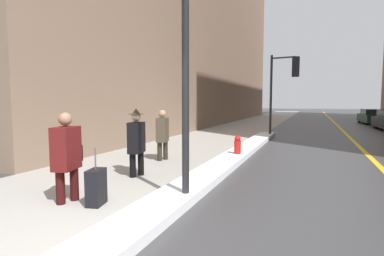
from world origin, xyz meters
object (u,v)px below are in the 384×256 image
(pedestrian_with_shoulder_bag, at_px, (163,133))
(pedestrian_nearside, at_px, (67,153))
(pedestrian_in_fedora, at_px, (137,140))
(lamp_post, at_px, (185,38))
(traffic_light_near, at_px, (286,78))
(fire_hydrant, at_px, (238,147))
(parked_car_dark_green, at_px, (375,117))
(rolling_suitcase, at_px, (96,187))

(pedestrian_with_shoulder_bag, bearing_deg, pedestrian_nearside, -10.63)
(pedestrian_in_fedora, bearing_deg, pedestrian_with_shoulder_bag, 176.12)
(lamp_post, xyz_separation_m, pedestrian_with_shoulder_bag, (-2.05, 3.09, -1.91))
(traffic_light_near, distance_m, pedestrian_nearside, 11.31)
(fire_hydrant, bearing_deg, pedestrian_nearside, -109.55)
(pedestrian_with_shoulder_bag, bearing_deg, parked_car_dark_green, 142.27)
(parked_car_dark_green, xyz_separation_m, fire_hydrant, (-6.51, -18.29, -0.21))
(parked_car_dark_green, xyz_separation_m, rolling_suitcase, (-7.69, -23.10, -0.25))
(traffic_light_near, height_order, pedestrian_with_shoulder_bag, traffic_light_near)
(fire_hydrant, bearing_deg, pedestrian_with_shoulder_bag, -152.58)
(pedestrian_with_shoulder_bag, bearing_deg, traffic_light_near, 144.32)
(lamp_post, xyz_separation_m, rolling_suitcase, (-1.27, -0.71, -2.41))
(parked_car_dark_green, height_order, rolling_suitcase, parked_car_dark_green)
(traffic_light_near, xyz_separation_m, pedestrian_in_fedora, (-2.44, -8.90, -1.97))
(pedestrian_nearside, xyz_separation_m, pedestrian_with_shoulder_bag, (-0.23, 3.84, -0.03))
(traffic_light_near, distance_m, fire_hydrant, 6.53)
(lamp_post, xyz_separation_m, pedestrian_in_fedora, (-1.71, 1.19, -1.88))
(lamp_post, distance_m, pedestrian_with_shoulder_bag, 4.17)
(pedestrian_with_shoulder_bag, relative_size, rolling_suitcase, 1.53)
(rolling_suitcase, height_order, fire_hydrant, rolling_suitcase)
(traffic_light_near, bearing_deg, parked_car_dark_green, 72.41)
(pedestrian_with_shoulder_bag, bearing_deg, lamp_post, 19.50)
(traffic_light_near, bearing_deg, pedestrian_with_shoulder_bag, -104.41)
(pedestrian_nearside, xyz_separation_m, fire_hydrant, (1.73, 4.86, -0.49))
(lamp_post, bearing_deg, fire_hydrant, 91.29)
(lamp_post, xyz_separation_m, fire_hydrant, (-0.09, 4.10, -2.37))
(pedestrian_with_shoulder_bag, distance_m, rolling_suitcase, 3.91)
(parked_car_dark_green, relative_size, fire_hydrant, 6.14)
(lamp_post, distance_m, parked_car_dark_green, 23.39)
(lamp_post, relative_size, pedestrian_with_shoulder_bag, 3.08)
(pedestrian_in_fedora, relative_size, fire_hydrant, 2.20)
(rolling_suitcase, distance_m, fire_hydrant, 4.95)
(pedestrian_nearside, bearing_deg, parked_car_dark_green, 146.37)
(pedestrian_nearside, distance_m, pedestrian_in_fedora, 1.95)
(pedestrian_nearside, bearing_deg, fire_hydrant, 146.40)
(traffic_light_near, height_order, parked_car_dark_green, traffic_light_near)
(pedestrian_with_shoulder_bag, bearing_deg, pedestrian_in_fedora, -3.88)
(pedestrian_in_fedora, xyz_separation_m, rolling_suitcase, (0.43, -1.90, -0.54))
(parked_car_dark_green, bearing_deg, pedestrian_with_shoulder_bag, 153.92)
(traffic_light_near, xyz_separation_m, pedestrian_with_shoulder_bag, (-2.78, -7.00, -2.00))
(rolling_suitcase, bearing_deg, fire_hydrant, 152.14)
(traffic_light_near, bearing_deg, lamp_post, -86.91)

